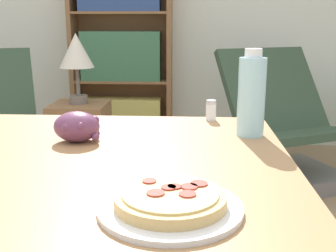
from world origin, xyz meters
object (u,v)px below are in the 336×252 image
at_px(drink_bottle, 251,95).
at_px(table_lamp, 76,54).
at_px(pizza_on_plate, 170,202).
at_px(grape_bunch, 77,127).
at_px(side_table, 81,147).
at_px(bookshelf, 122,53).
at_px(lounge_chair_far, 284,141).
at_px(salt_shaker, 211,110).

height_order(drink_bottle, table_lamp, table_lamp).
height_order(pizza_on_plate, table_lamp, table_lamp).
bearing_deg(table_lamp, grape_bunch, -74.86).
distance_m(grape_bunch, side_table, 1.59).
height_order(grape_bunch, bookshelf, bookshelf).
xyz_separation_m(grape_bunch, side_table, (-0.39, 1.46, -0.51)).
relative_size(lounge_chair_far, side_table, 1.74).
bearing_deg(grape_bunch, drink_bottle, 10.79).
distance_m(side_table, table_lamp, 0.59).
distance_m(salt_shaker, table_lamp, 1.41).
relative_size(bookshelf, side_table, 3.00).
xyz_separation_m(pizza_on_plate, grape_bunch, (-0.27, 0.41, 0.02)).
bearing_deg(bookshelf, grape_bunch, -83.35).
bearing_deg(grape_bunch, side_table, 105.14).
bearing_deg(salt_shaker, table_lamp, 122.65).
relative_size(salt_shaker, bookshelf, 0.04).
bearing_deg(side_table, grape_bunch, -74.86).
bearing_deg(drink_bottle, table_lamp, 122.25).
bearing_deg(side_table, lounge_chair_far, 8.40).
bearing_deg(grape_bunch, lounge_chair_far, 60.88).
xyz_separation_m(pizza_on_plate, drink_bottle, (0.20, 0.50, 0.10)).
distance_m(pizza_on_plate, salt_shaker, 0.68).
height_order(salt_shaker, table_lamp, table_lamp).
height_order(bookshelf, side_table, bookshelf).
xyz_separation_m(pizza_on_plate, salt_shaker, (0.10, 0.68, 0.02)).
bearing_deg(pizza_on_plate, grape_bunch, 123.53).
distance_m(bookshelf, side_table, 1.10).
xyz_separation_m(lounge_chair_far, bookshelf, (-1.20, 0.77, 0.52)).
relative_size(salt_shaker, lounge_chair_far, 0.07).
bearing_deg(grape_bunch, pizza_on_plate, -56.47).
relative_size(grape_bunch, bookshelf, 0.07).
distance_m(grape_bunch, bookshelf, 2.43).
bearing_deg(pizza_on_plate, table_lamp, 109.62).
xyz_separation_m(drink_bottle, table_lamp, (-0.86, 1.37, 0.01)).
bearing_deg(side_table, drink_bottle, -57.75).
height_order(salt_shaker, side_table, salt_shaker).
bearing_deg(grape_bunch, bookshelf, 96.65).
bearing_deg(bookshelf, lounge_chair_far, -32.59).
height_order(bookshelf, table_lamp, bookshelf).
relative_size(grape_bunch, salt_shaker, 1.91).
relative_size(salt_shaker, side_table, 0.12).
distance_m(pizza_on_plate, bookshelf, 2.88).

